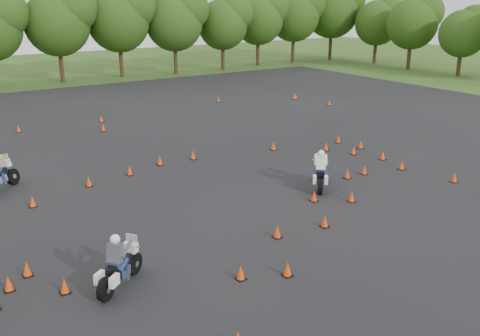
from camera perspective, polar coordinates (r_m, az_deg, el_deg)
The scene contains 7 objects.
ground at distance 20.68m, azimuth 6.18°, elevation -6.02°, with size 140.00×140.00×0.00m, color #2D5119.
asphalt_pad at distance 25.23m, azimuth -2.51°, elevation -1.41°, with size 62.00×62.00×0.00m, color black.
treeline at distance 51.77m, azimuth -16.16°, elevation 13.20°, with size 87.02×32.33×11.13m.
traffic_cones at distance 24.64m, azimuth -1.39°, elevation -1.33°, with size 36.49×33.24×0.45m.
rider_grey at distance 16.47m, azimuth -12.79°, elevation -9.49°, with size 2.33×0.71×1.80m, color #42464A, non-canonical shape.
rider_yellow at distance 25.95m, azimuth -24.24°, elevation -0.26°, with size 2.47×0.76×1.91m, color #F9A516, non-canonical shape.
rider_white at distance 24.34m, azimuth 8.55°, elevation -0.05°, with size 2.39×0.73×1.84m, color white, non-canonical shape.
Camera 1 is at (-12.23, -14.42, 8.37)m, focal length 40.00 mm.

